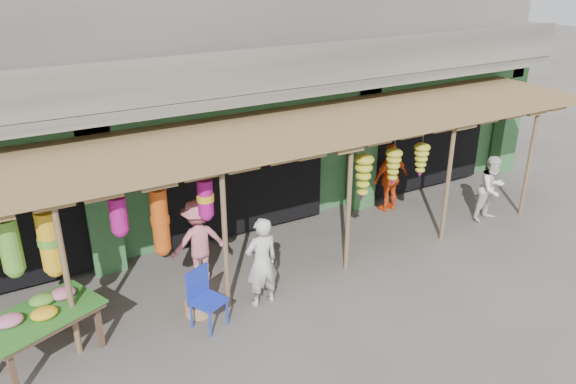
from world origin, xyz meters
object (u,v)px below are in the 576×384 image
blue_chair (204,295)px  person_shopper (199,241)px  flower_table (41,316)px  person_right (492,188)px  person_vendor (391,178)px  person_front (262,262)px

blue_chair → person_shopper: size_ratio=0.62×
flower_table → person_right: size_ratio=1.23×
person_right → person_shopper: (-6.71, 0.83, 0.05)m
flower_table → person_vendor: person_vendor is taller
person_right → blue_chair: bearing=-178.8°
flower_table → person_front: person_front is taller
person_right → flower_table: bearing=178.2°
flower_table → blue_chair: blue_chair is taller
person_shopper → person_vendor: bearing=-168.1°
blue_chair → person_front: size_ratio=0.61×
blue_chair → person_right: 7.17m
person_right → person_shopper: bearing=170.2°
person_vendor → blue_chair: bearing=17.7°
person_front → flower_table: bearing=-6.4°
person_front → person_right: person_front is taller
person_front → person_vendor: size_ratio=1.00×
person_vendor → person_front: bearing=21.5°
flower_table → person_vendor: size_ratio=1.15×
blue_chair → person_shopper: (0.44, 1.33, 0.25)m
person_shopper → blue_chair: bearing=75.5°
person_right → person_shopper: 6.76m
person_right → person_vendor: size_ratio=0.93×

